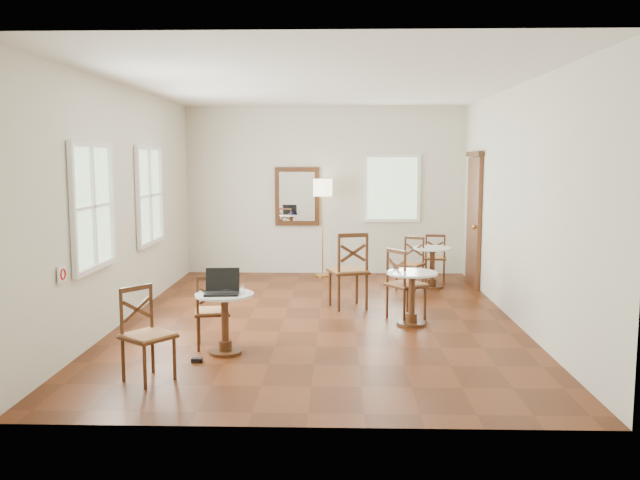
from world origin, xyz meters
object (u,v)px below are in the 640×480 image
Objects in this scene: chair_back_b at (411,264)px; chair_mid_a at (349,270)px; navy_mug at (230,287)px; mouse at (227,291)px; cafe_table_back at (432,263)px; cafe_table_mid at (412,292)px; floor_lamp at (323,194)px; chair_near_a at (212,311)px; chair_near_b at (147,334)px; chair_mid_b at (405,284)px; water_glass at (242,289)px; chair_back_a at (435,257)px; laptop at (222,287)px; power_adapter at (197,360)px; cafe_table_near at (225,316)px.

chair_mid_a is at bearing -96.68° from chair_back_b.
mouse is at bearing -101.25° from navy_mug.
chair_back_b is at bearing -162.32° from cafe_table_back.
chair_mid_a is 10.53× the size of mouse.
cafe_table_mid is 3.77m from floor_lamp.
chair_near_a is 1.16m from chair_near_b.
floor_lamp reaches higher than mouse.
floor_lamp is at bearing -14.22° from chair_mid_b.
water_glass is at bearing -124.46° from cafe_table_back.
navy_mug is (-2.03, -1.45, 0.24)m from chair_mid_b.
chair_mid_b is at bearing -158.84° from chair_near_a.
chair_mid_a is 2.59m from chair_back_a.
navy_mug is (0.06, 0.15, -0.02)m from laptop.
mouse is at bearing 54.44° from power_adapter.
chair_mid_a is at bearing 63.29° from chair_back_a.
cafe_table_near is at bearing 3.48° from chair_near_b.
chair_back_a is 5.10m from water_glass.
navy_mug is 1.14× the size of water_glass.
navy_mug is (-2.32, -3.42, 0.28)m from chair_back_b.
chair_near_b is at bearing 39.84° from chair_mid_a.
chair_back_b reaches higher than navy_mug.
laptop is at bearing 93.10° from chair_mid_b.
cafe_table_near is 1.71× the size of laptop.
chair_back_a is 5.21m from laptop.
floor_lamp reaches higher than chair_back_a.
floor_lamp reaches higher than navy_mug.
laptop is at bearing 40.19° from chair_mid_a.
water_glass is at bearing 0.79° from cafe_table_near.
floor_lamp reaches higher than chair_near_b.
chair_mid_a is at bearing 53.19° from laptop.
cafe_table_back is at bearing 52.83° from navy_mug.
water_glass is at bearing 67.15° from chair_back_a.
cafe_table_mid is 6.34× the size of navy_mug.
chair_near_b reaches higher than cafe_table_mid.
mouse reaches higher than power_adapter.
chair_near_b is 1.09× the size of chair_back_a.
chair_near_a reaches higher than chair_back_a.
water_glass is (0.36, -0.22, 0.29)m from chair_near_a.
chair_near_a is 8.12× the size of mouse.
navy_mug reaches higher than power_adapter.
cafe_table_near is 0.31m from laptop.
cafe_table_near is at bearing -179.21° from water_glass.
chair_mid_b reaches higher than laptop.
cafe_table_back is 2.01m from chair_mid_a.
floor_lamp is at bearing -2.48° from chair_back_a.
mouse is at bearing -149.44° from cafe_table_mid.
mouse is (-0.92, -4.67, -0.78)m from floor_lamp.
chair_near_b is 1.07m from laptop.
chair_mid_b reaches higher than chair_back_b.
cafe_table_near is at bearing -93.43° from chair_back_b.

